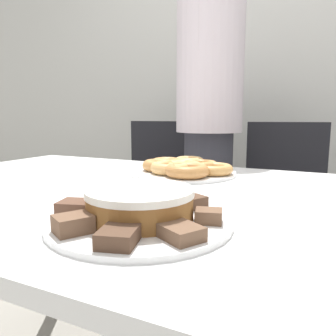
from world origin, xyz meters
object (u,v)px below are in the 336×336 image
Objects in this scene: frosted_cake at (140,204)px; person_standing at (209,118)px; office_chair_left at (149,203)px; office_chair_right at (287,220)px; plate_donuts at (183,173)px; plate_cake at (140,221)px.

person_standing is at bearing 102.28° from frosted_cake.
office_chair_left is (-0.39, 0.09, -0.49)m from person_standing.
office_chair_right is at bearing 82.89° from frosted_cake.
office_chair_right is 2.59× the size of plate_donuts.
office_chair_left is 1.00× the size of office_chair_right.
office_chair_right is at bearing 13.74° from person_standing.
plate_donuts is (-0.27, -0.65, 0.31)m from office_chair_right.
plate_cake is (0.61, -1.15, 0.31)m from office_chair_left.
office_chair_left reaches higher than plate_cake.
frosted_cake is at bearing -61.72° from office_chair_left.
plate_cake is at bearing -75.32° from plate_donuts.
office_chair_left is at bearing 118.20° from frosted_cake.
person_standing is 5.32× the size of plate_cake.
plate_cake is 0.52m from plate_donuts.
plate_cake is (0.23, -1.05, -0.17)m from person_standing.
office_chair_right reaches higher than plate_donuts.
office_chair_right is 4.73× the size of frosted_cake.
plate_donuts is at bearing -125.91° from office_chair_right.
office_chair_left reaches higher than plate_donuts.
office_chair_left is 2.59× the size of plate_donuts.
frosted_cake is at bearing -75.32° from plate_donuts.
office_chair_left is 0.87m from plate_donuts.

